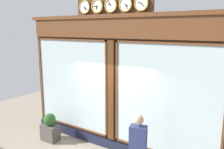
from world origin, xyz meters
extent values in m
cube|color=#4C2B16|center=(0.00, -0.15, 1.87)|extent=(6.03, 0.30, 3.75)
cube|color=#191E33|center=(0.00, 0.02, 0.14)|extent=(6.03, 0.08, 0.28)
cube|color=brown|center=(0.00, 0.04, 3.48)|extent=(5.91, 0.08, 0.53)
cube|color=brown|center=(0.00, 0.02, 3.80)|extent=(6.15, 0.20, 0.10)
cube|color=silver|center=(-1.53, 0.01, 1.76)|extent=(2.66, 0.02, 2.72)
cube|color=brown|center=(-1.53, 0.04, 3.14)|extent=(2.76, 0.04, 0.05)
cube|color=brown|center=(-0.18, 0.04, 1.76)|extent=(0.05, 0.04, 2.82)
cube|color=silver|center=(1.53, 0.01, 1.76)|extent=(2.66, 0.02, 2.72)
cube|color=brown|center=(1.53, 0.04, 3.14)|extent=(2.76, 0.04, 0.05)
cube|color=brown|center=(1.53, 0.04, 0.37)|extent=(2.76, 0.04, 0.05)
cube|color=brown|center=(2.89, 0.04, 1.76)|extent=(0.05, 0.04, 2.82)
cube|color=brown|center=(0.18, 0.04, 1.76)|extent=(0.05, 0.04, 2.82)
cube|color=#4C2B16|center=(0.00, 0.03, 1.76)|extent=(0.20, 0.10, 2.82)
cube|color=#4C2B16|center=(0.00, -0.02, 4.06)|extent=(2.32, 0.06, 0.58)
cylinder|color=white|center=(-0.87, 0.06, 4.06)|extent=(0.31, 0.02, 0.31)
torus|color=gold|center=(-0.87, 0.06, 4.06)|extent=(0.37, 0.04, 0.37)
cube|color=black|center=(-0.83, 0.07, 4.08)|extent=(0.08, 0.01, 0.05)
cube|color=black|center=(-0.92, 0.07, 4.02)|extent=(0.10, 0.01, 0.10)
sphere|color=black|center=(-0.87, 0.08, 4.06)|extent=(0.02, 0.02, 0.02)
cylinder|color=white|center=(-0.44, 0.06, 4.06)|extent=(0.31, 0.02, 0.31)
torus|color=gold|center=(-0.44, 0.06, 4.06)|extent=(0.38, 0.04, 0.38)
cube|color=black|center=(-0.47, 0.07, 4.04)|extent=(0.08, 0.01, 0.06)
cube|color=black|center=(-0.47, 0.07, 4.01)|extent=(0.08, 0.01, 0.11)
sphere|color=black|center=(-0.44, 0.08, 4.06)|extent=(0.02, 0.02, 0.02)
cylinder|color=white|center=(0.00, 0.06, 4.06)|extent=(0.31, 0.02, 0.31)
torus|color=gold|center=(0.00, 0.06, 4.06)|extent=(0.38, 0.04, 0.38)
cube|color=black|center=(0.04, 0.07, 4.08)|extent=(0.08, 0.01, 0.05)
cube|color=black|center=(0.03, 0.07, 4.12)|extent=(0.08, 0.01, 0.12)
sphere|color=black|center=(0.00, 0.08, 4.06)|extent=(0.02, 0.02, 0.02)
cylinder|color=white|center=(0.44, 0.06, 4.06)|extent=(0.31, 0.02, 0.31)
torus|color=gold|center=(0.44, 0.06, 4.06)|extent=(0.38, 0.05, 0.38)
cube|color=black|center=(0.45, 0.07, 4.02)|extent=(0.04, 0.01, 0.09)
cube|color=black|center=(0.50, 0.07, 4.06)|extent=(0.13, 0.01, 0.02)
sphere|color=black|center=(0.44, 0.08, 4.06)|extent=(0.02, 0.02, 0.02)
cylinder|color=white|center=(0.87, 0.06, 4.06)|extent=(0.31, 0.02, 0.31)
torus|color=gold|center=(0.87, 0.06, 4.06)|extent=(0.37, 0.03, 0.37)
cube|color=black|center=(0.85, 0.07, 4.03)|extent=(0.06, 0.01, 0.08)
cube|color=black|center=(0.82, 0.07, 4.02)|extent=(0.11, 0.01, 0.09)
sphere|color=black|center=(0.87, 0.08, 4.06)|extent=(0.02, 0.02, 0.02)
cube|color=navy|center=(-1.37, 1.07, 1.13)|extent=(0.40, 0.30, 0.62)
sphere|color=tan|center=(-1.37, 1.07, 1.58)|extent=(0.22, 0.22, 0.22)
cube|color=#4C4742|center=(1.93, 0.61, 0.25)|extent=(0.56, 0.36, 0.50)
sphere|color=#285623|center=(1.93, 0.61, 0.69)|extent=(0.38, 0.38, 0.38)
camera|label=1|loc=(-3.44, 5.24, 3.47)|focal=37.22mm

